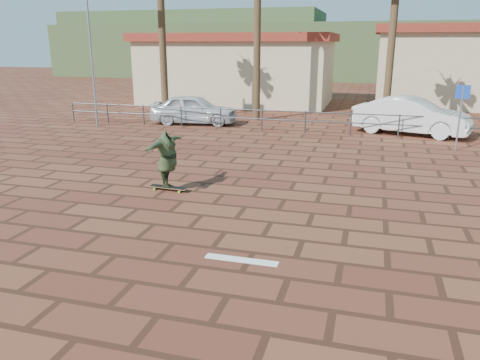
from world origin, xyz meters
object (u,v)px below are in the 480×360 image
(skateboarder, at_px, (167,159))
(car_silver, at_px, (194,109))
(car_white, at_px, (411,116))
(longboard, at_px, (168,187))

(skateboarder, relative_size, car_silver, 0.45)
(skateboarder, height_order, car_white, skateboarder)
(car_white, bearing_deg, longboard, 163.59)
(skateboarder, xyz_separation_m, car_silver, (-3.34, 10.60, -0.16))
(longboard, distance_m, car_white, 12.68)
(skateboarder, distance_m, car_silver, 11.12)
(longboard, distance_m, car_silver, 11.13)
(skateboarder, xyz_separation_m, car_white, (6.92, 10.60, -0.08))
(car_silver, distance_m, car_white, 10.25)
(longboard, bearing_deg, skateboarder, -85.88)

